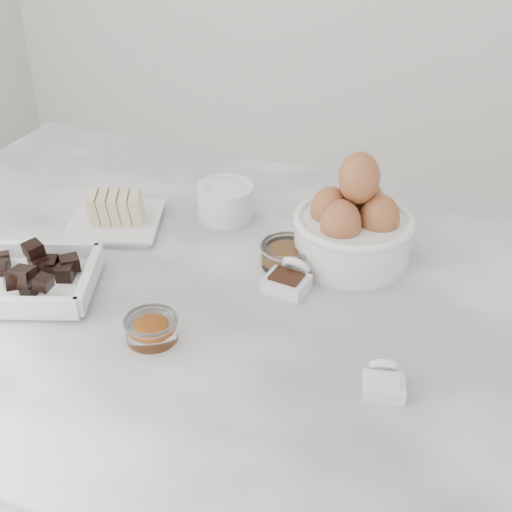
% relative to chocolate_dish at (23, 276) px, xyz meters
% --- Properties ---
extents(marble_slab, '(1.20, 0.80, 0.04)m').
position_rel_chocolate_dish_xyz_m(marble_slab, '(0.26, 0.11, -0.04)').
color(marble_slab, silver).
rests_on(marble_slab, cabinet).
extents(chocolate_dish, '(0.23, 0.21, 0.05)m').
position_rel_chocolate_dish_xyz_m(chocolate_dish, '(0.00, 0.00, 0.00)').
color(chocolate_dish, white).
rests_on(chocolate_dish, marble_slab).
extents(butter_plate, '(0.18, 0.18, 0.06)m').
position_rel_chocolate_dish_xyz_m(butter_plate, '(0.02, 0.19, -0.00)').
color(butter_plate, white).
rests_on(butter_plate, marble_slab).
extents(sugar_ramekin, '(0.09, 0.09, 0.05)m').
position_rel_chocolate_dish_xyz_m(sugar_ramekin, '(0.16, 0.29, 0.01)').
color(sugar_ramekin, white).
rests_on(sugar_ramekin, marble_slab).
extents(egg_bowl, '(0.17, 0.17, 0.16)m').
position_rel_chocolate_dish_xyz_m(egg_bowl, '(0.38, 0.25, 0.03)').
color(egg_bowl, white).
rests_on(egg_bowl, marble_slab).
extents(honey_bowl, '(0.08, 0.08, 0.03)m').
position_rel_chocolate_dish_xyz_m(honey_bowl, '(0.30, 0.20, -0.00)').
color(honey_bowl, white).
rests_on(honey_bowl, marble_slab).
extents(zest_bowl, '(0.07, 0.07, 0.03)m').
position_rel_chocolate_dish_xyz_m(zest_bowl, '(0.21, -0.02, -0.01)').
color(zest_bowl, white).
rests_on(zest_bowl, marble_slab).
extents(vanilla_spoon, '(0.06, 0.07, 0.04)m').
position_rel_chocolate_dish_xyz_m(vanilla_spoon, '(0.33, 0.14, -0.01)').
color(vanilla_spoon, white).
rests_on(vanilla_spoon, marble_slab).
extents(salt_spoon, '(0.06, 0.07, 0.04)m').
position_rel_chocolate_dish_xyz_m(salt_spoon, '(0.49, -0.00, -0.01)').
color(salt_spoon, white).
rests_on(salt_spoon, marble_slab).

